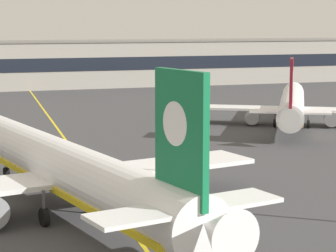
{
  "coord_description": "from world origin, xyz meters",
  "views": [
    {
      "loc": [
        -12.93,
        -33.68,
        14.11
      ],
      "look_at": [
        3.15,
        15.09,
        6.34
      ],
      "focal_mm": 73.56,
      "sensor_mm": 36.0,
      "label": 1
    }
  ],
  "objects": [
    {
      "name": "terminal_building",
      "position": [
        5.67,
        115.81,
        5.09
      ],
      "size": [
        149.54,
        12.4,
        10.17
      ],
      "color": "#9E998E",
      "rests_on": "ground"
    },
    {
      "name": "airliner_background",
      "position": [
        32.37,
        49.58,
        2.88
      ],
      "size": [
        25.89,
        32.25,
        9.96
      ],
      "color": "white",
      "rests_on": "ground"
    },
    {
      "name": "taxiway_centreline",
      "position": [
        0.0,
        30.0,
        0.0
      ],
      "size": [
        9.96,
        179.76,
        0.01
      ],
      "primitive_type": "cube",
      "rotation": [
        0.0,
        0.0,
        -0.05
      ],
      "color": "yellow",
      "rests_on": "ground"
    },
    {
      "name": "airliner_foreground",
      "position": [
        -4.47,
        15.49,
        3.37
      ],
      "size": [
        32.27,
        41.1,
        11.65
      ],
      "color": "white",
      "rests_on": "ground"
    }
  ]
}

